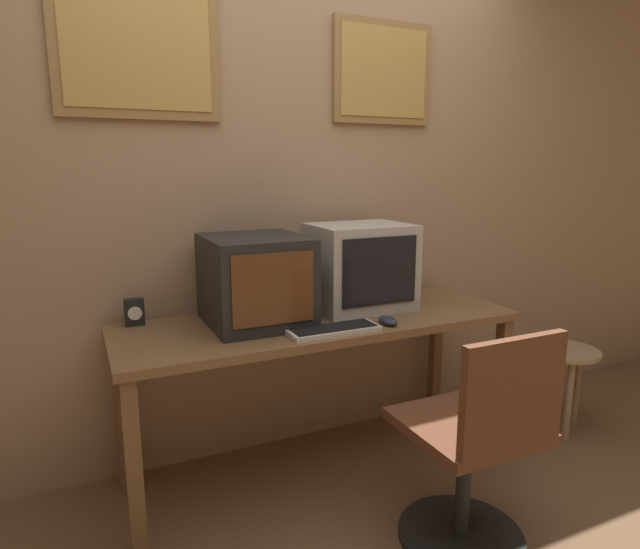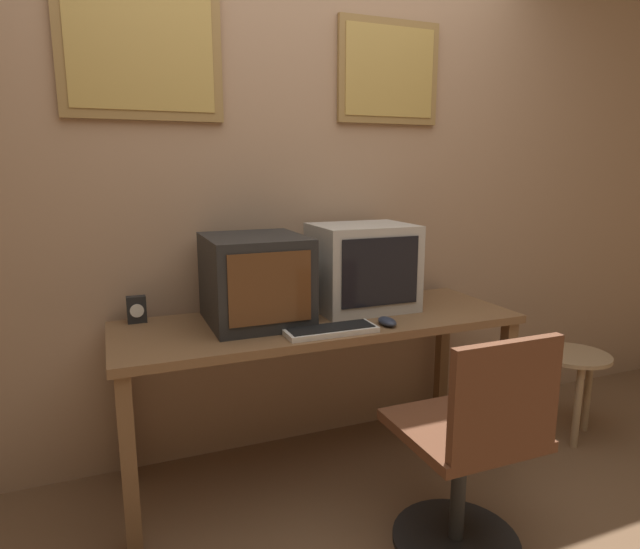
% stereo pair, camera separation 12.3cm
% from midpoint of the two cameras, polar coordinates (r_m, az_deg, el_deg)
% --- Properties ---
extents(wall_back, '(8.00, 0.08, 2.60)m').
position_cam_midpoint_polar(wall_back, '(2.65, -4.90, 9.12)').
color(wall_back, tan).
rests_on(wall_back, ground_plane).
extents(desk, '(1.79, 0.61, 0.75)m').
position_cam_midpoint_polar(desk, '(2.42, -1.46, -6.71)').
color(desk, brown).
rests_on(desk, ground_plane).
extents(monitor_left, '(0.41, 0.46, 0.38)m').
position_cam_midpoint_polar(monitor_left, '(2.32, -8.40, -0.60)').
color(monitor_left, black).
rests_on(monitor_left, desk).
extents(monitor_right, '(0.46, 0.37, 0.40)m').
position_cam_midpoint_polar(monitor_right, '(2.54, 2.91, 0.86)').
color(monitor_right, '#B7B2A8').
rests_on(monitor_right, desk).
extents(keyboard_main, '(0.38, 0.14, 0.03)m').
position_cam_midpoint_polar(keyboard_main, '(2.19, -0.17, -5.94)').
color(keyboard_main, beige).
rests_on(keyboard_main, desk).
extents(mouse_near_keyboard, '(0.06, 0.12, 0.03)m').
position_cam_midpoint_polar(mouse_near_keyboard, '(2.32, 5.75, -4.92)').
color(mouse_near_keyboard, '#282D3D').
rests_on(mouse_near_keyboard, desk).
extents(desk_clock, '(0.08, 0.05, 0.12)m').
position_cam_midpoint_polar(desk_clock, '(2.44, -20.58, -3.78)').
color(desk_clock, black).
rests_on(desk_clock, desk).
extents(office_chair, '(0.48, 0.48, 0.88)m').
position_cam_midpoint_polar(office_chair, '(2.12, 14.62, -18.00)').
color(office_chair, black).
rests_on(office_chair, ground_plane).
extents(side_stool, '(0.37, 0.37, 0.46)m').
position_cam_midpoint_polar(side_stool, '(3.17, 23.40, -8.99)').
color(side_stool, '#9E7F5B').
rests_on(side_stool, ground_plane).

